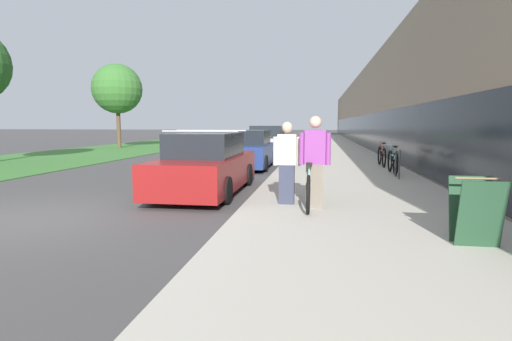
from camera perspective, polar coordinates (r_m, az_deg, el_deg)
The scene contains 15 objects.
ground_plane at distance 8.30m, azimuth -30.24°, elevation -6.13°, with size 220.00×220.00×0.00m, color #474444.
sidewalk_slab at distance 27.32m, azimuth 10.65°, elevation 3.09°, with size 4.61×70.00×0.12m.
storefront_facade at distance 36.21m, azimuth 22.17°, elevation 8.02°, with size 10.01×70.00×5.76m.
lawn_strip at distance 33.95m, azimuth -13.92°, elevation 3.61°, with size 7.67×70.00×0.03m.
tandem_bicycle at distance 8.03m, azimuth 7.66°, elevation -2.08°, with size 0.52×2.58×0.89m.
person_rider at distance 7.65m, azimuth 8.39°, elevation 1.22°, with size 0.59×0.23×1.74m.
person_bystander at distance 7.96m, azimuth 4.44°, elevation 1.09°, with size 0.56×0.22×1.64m.
bike_rack_hoop at distance 12.51m, azimuth 19.58°, elevation 1.34°, with size 0.05×0.60×0.84m.
cruiser_bike_nearest at distance 13.57m, azimuth 18.95°, elevation 1.21°, with size 0.52×1.70×0.92m.
cruiser_bike_middle at distance 15.86m, azimuth 17.52°, elevation 2.00°, with size 0.52×1.78×0.92m.
sandwich_board_sign at distance 6.03m, azimuth 28.89°, elevation -5.09°, with size 0.56×0.56×0.90m.
parked_sedan_curbside at distance 9.97m, azimuth -7.14°, elevation 0.69°, with size 1.84×4.47×1.56m.
vintage_roadster_curbside at distance 15.60m, azimuth -1.06°, elevation 2.86°, with size 1.80×4.16×1.47m.
parked_sedan_far at distance 21.01m, azimuth 1.67°, elevation 4.01°, with size 1.88×4.76×1.62m.
street_tree_far at distance 30.17m, azimuth -19.22°, elevation 10.94°, with size 3.45×3.45×5.89m.
Camera 1 is at (5.19, -6.26, 1.71)m, focal length 28.00 mm.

